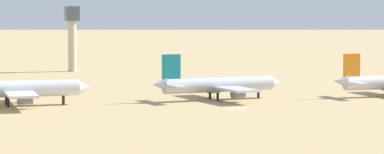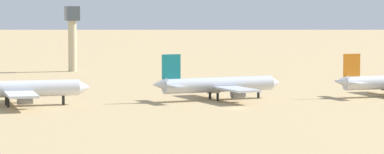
% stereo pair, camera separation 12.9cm
% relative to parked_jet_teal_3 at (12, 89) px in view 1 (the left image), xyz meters
% --- Properties ---
extents(ground, '(4000.00, 4000.00, 0.00)m').
position_rel_parked_jet_teal_3_xyz_m(ground, '(51.97, -22.76, -4.30)').
color(ground, tan).
extents(parked_jet_teal_3, '(39.66, 33.25, 13.12)m').
position_rel_parked_jet_teal_3_xyz_m(parked_jet_teal_3, '(0.00, 0.00, 0.00)').
color(parked_jet_teal_3, silver).
rests_on(parked_jet_teal_3, ground).
extents(parked_jet_teal_4, '(38.02, 32.18, 12.55)m').
position_rel_parked_jet_teal_3_xyz_m(parked_jet_teal_4, '(54.31, -1.47, -0.19)').
color(parked_jet_teal_4, silver).
rests_on(parked_jet_teal_4, ground).
extents(control_tower, '(5.20, 5.20, 25.11)m').
position_rel_parked_jet_teal_3_xyz_m(control_tower, '(37.96, 119.84, 10.85)').
color(control_tower, '#C6B793').
rests_on(control_tower, ground).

